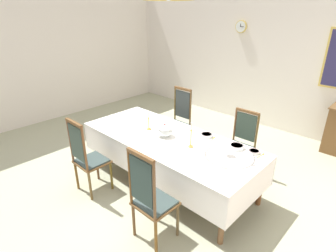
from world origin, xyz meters
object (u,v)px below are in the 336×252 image
at_px(soup_tureen, 165,130).
at_px(spoon_primary, 214,138).
at_px(spoon_secondary, 263,154).
at_px(bowl_near_left, 207,135).
at_px(chair_north_a, 178,119).
at_px(chair_south_b, 150,197).
at_px(chair_south_a, 87,156).
at_px(candlestick_east, 191,137).
at_px(bowl_far_left, 237,146).
at_px(bowl_near_right, 254,151).
at_px(dining_table, 168,142).
at_px(mounted_clock, 241,27).
at_px(candlestick_west, 149,122).
at_px(chair_north_b, 240,143).

bearing_deg(soup_tureen, spoon_primary, 37.81).
height_order(soup_tureen, spoon_primary, soup_tureen).
bearing_deg(spoon_secondary, bowl_near_left, -169.95).
xyz_separation_m(chair_north_a, spoon_secondary, (1.93, -0.50, 0.18)).
bearing_deg(chair_south_b, chair_south_a, 179.91).
distance_m(bowl_near_left, spoon_secondary, 0.87).
height_order(chair_south_a, candlestick_east, chair_south_a).
xyz_separation_m(soup_tureen, bowl_far_left, (0.99, 0.41, -0.07)).
xyz_separation_m(bowl_near_right, bowl_far_left, (-0.24, -0.05, 0.01)).
bearing_deg(chair_south_b, bowl_near_left, 101.08).
bearing_deg(candlestick_east, spoon_primary, 80.41).
distance_m(soup_tureen, candlestick_east, 0.51).
relative_size(chair_north_a, chair_south_b, 0.99).
distance_m(dining_table, bowl_near_left, 0.58).
distance_m(dining_table, candlestick_east, 0.48).
bearing_deg(chair_south_a, dining_table, 55.45).
distance_m(chair_south_a, bowl_near_right, 2.34).
xyz_separation_m(bowl_far_left, mounted_clock, (-1.69, 2.79, 1.38)).
bearing_deg(candlestick_west, spoon_primary, 25.74).
relative_size(chair_south_b, soup_tureen, 4.98).
xyz_separation_m(bowl_near_left, spoon_secondary, (0.87, 0.06, -0.02)).
xyz_separation_m(bowl_near_right, spoon_primary, (-0.64, -0.01, -0.01)).
bearing_deg(spoon_primary, chair_north_b, 58.49).
distance_m(dining_table, spoon_primary, 0.68).
xyz_separation_m(soup_tureen, spoon_secondary, (1.33, 0.48, -0.09)).
relative_size(chair_north_a, spoon_primary, 6.86).
xyz_separation_m(candlestick_west, bowl_near_left, (0.82, 0.42, -0.10)).
height_order(bowl_far_left, mounted_clock, mounted_clock).
bearing_deg(bowl_far_left, chair_north_b, 113.18).
height_order(chair_south_b, spoon_primary, chair_south_b).
relative_size(chair_south_a, bowl_far_left, 5.89).
bearing_deg(candlestick_west, chair_south_a, -104.23).
height_order(chair_north_a, soup_tureen, chair_north_a).
height_order(chair_north_b, bowl_near_left, chair_north_b).
height_order(chair_south_a, bowl_near_right, chair_south_a).
bearing_deg(dining_table, chair_south_b, -56.01).
relative_size(spoon_primary, mounted_clock, 0.65).
height_order(bowl_near_left, bowl_far_left, bowl_far_left).
bearing_deg(mounted_clock, spoon_primary, -64.98).
height_order(dining_table, bowl_near_right, bowl_near_right).
bearing_deg(chair_north_a, chair_north_b, 179.72).
bearing_deg(chair_north_a, bowl_near_right, 163.82).
bearing_deg(chair_south_a, bowl_near_right, 38.30).
xyz_separation_m(dining_table, chair_south_b, (0.67, -0.99, -0.10)).
xyz_separation_m(chair_north_b, candlestick_east, (-0.24, -0.98, 0.36)).
relative_size(chair_south_b, bowl_far_left, 6.07).
distance_m(chair_north_b, soup_tureen, 1.27).
bearing_deg(bowl_near_right, spoon_secondary, 13.86).
xyz_separation_m(bowl_near_left, bowl_far_left, (0.52, -0.02, 0.00)).
xyz_separation_m(chair_south_b, chair_north_b, (0.00, 1.97, -0.04)).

